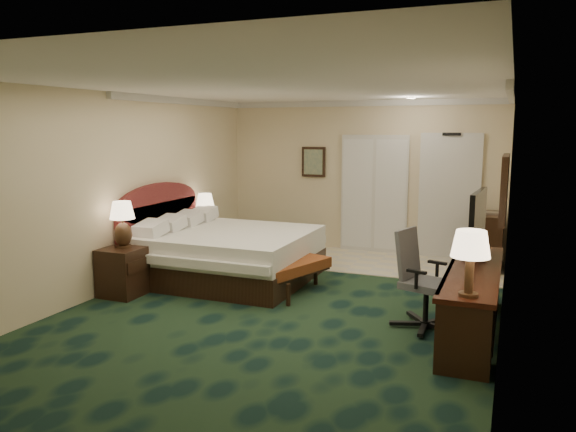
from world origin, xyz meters
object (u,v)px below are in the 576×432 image
at_px(nightstand_far, 207,243).
at_px(desk, 472,301).
at_px(desk_chair, 427,280).
at_px(minibar, 487,241).
at_px(lamp_near, 123,225).
at_px(nightstand_near, 124,271).
at_px(lamp_far, 205,211).
at_px(bed, 231,255).
at_px(bed_bench, 291,278).
at_px(tv, 478,224).

xyz_separation_m(nightstand_far, desk, (4.47, -2.03, 0.09)).
distance_m(desk_chair, minibar, 3.16).
bearing_deg(lamp_near, nightstand_near, -68.01).
xyz_separation_m(nightstand_near, nightstand_far, (-0.04, 2.28, -0.05)).
distance_m(desk, desk_chair, 0.53).
height_order(lamp_far, desk, lamp_far).
xyz_separation_m(bed, minibar, (3.48, 2.10, 0.08)).
relative_size(lamp_near, desk_chair, 0.56).
relative_size(bed_bench, desk, 0.50).
bearing_deg(desk_chair, lamp_near, -159.76).
height_order(lamp_near, bed_bench, lamp_near).
bearing_deg(nightstand_far, lamp_far, -112.47).
bearing_deg(bed, bed_bench, -17.41).
xyz_separation_m(lamp_near, desk_chair, (3.95, 0.21, -0.40)).
relative_size(bed, desk_chair, 2.06).
bearing_deg(desk, nightstand_near, -176.82).
xyz_separation_m(desk, minibar, (0.01, 3.10, 0.08)).
distance_m(lamp_near, bed_bench, 2.36).
height_order(nightstand_near, minibar, minibar).
bearing_deg(nightstand_far, nightstand_near, -88.98).
relative_size(nightstand_near, nightstand_far, 1.19).
bearing_deg(desk, lamp_far, 155.97).
height_order(bed, nightstand_near, bed).
height_order(nightstand_far, lamp_far, lamp_far).
xyz_separation_m(bed_bench, minibar, (2.39, 2.45, 0.23)).
bearing_deg(bed, nightstand_far, 134.11).
distance_m(bed, lamp_far, 1.50).
bearing_deg(bed_bench, lamp_near, -138.30).
distance_m(nightstand_near, nightstand_far, 2.28).
bearing_deg(nightstand_far, minibar, 13.49).
height_order(desk, minibar, minibar).
distance_m(lamp_near, lamp_far, 2.23).
distance_m(nightstand_near, minibar, 5.56).
xyz_separation_m(lamp_near, bed_bench, (2.06, 0.88, -0.74)).
bearing_deg(lamp_far, lamp_near, -88.90).
distance_m(lamp_far, bed_bench, 2.57).
xyz_separation_m(nightstand_near, minibar, (4.44, 3.35, 0.12)).
xyz_separation_m(nightstand_far, lamp_far, (-0.01, -0.03, 0.56)).
bearing_deg(bed_bench, minibar, 64.32).
bearing_deg(desk_chair, nightstand_far, 170.08).
bearing_deg(minibar, tv, -90.72).
distance_m(nightstand_far, lamp_far, 0.56).
distance_m(nightstand_near, tv, 4.57).
xyz_separation_m(nightstand_near, bed_bench, (2.05, 0.90, -0.11)).
relative_size(lamp_near, tv, 0.62).
height_order(nightstand_far, tv, tv).
relative_size(bed, tv, 2.27).
height_order(nightstand_near, lamp_near, lamp_near).
bearing_deg(bed, desk_chair, -18.83).
height_order(bed, bed_bench, bed).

